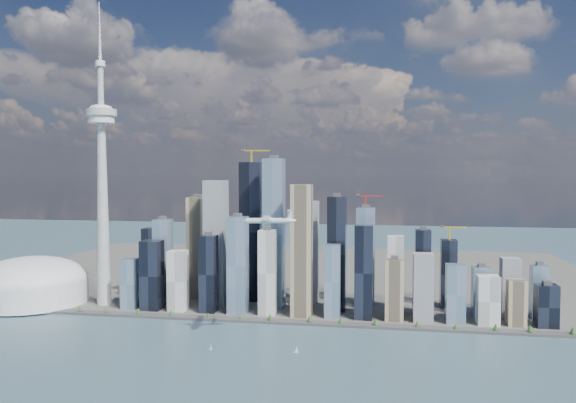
% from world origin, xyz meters
% --- Properties ---
extents(ground, '(4000.00, 4000.00, 0.00)m').
position_xyz_m(ground, '(0.00, 0.00, 0.00)').
color(ground, '#324D58').
rests_on(ground, ground).
extents(seawall, '(1100.00, 22.00, 4.00)m').
position_xyz_m(seawall, '(0.00, 250.00, 2.00)').
color(seawall, '#383838').
rests_on(seawall, ground).
extents(land, '(1400.00, 900.00, 3.00)m').
position_xyz_m(land, '(0.00, 700.00, 1.50)').
color(land, '#4C4C47').
rests_on(land, ground).
extents(shoreline_trees, '(960.53, 7.20, 8.80)m').
position_xyz_m(shoreline_trees, '(0.00, 250.00, 8.78)').
color(shoreline_trees, '#3F2D1E').
rests_on(shoreline_trees, seawall).
extents(skyscraper_cluster, '(736.00, 142.00, 288.70)m').
position_xyz_m(skyscraper_cluster, '(59.61, 336.81, 90.25)').
color(skyscraper_cluster, black).
rests_on(skyscraper_cluster, land).
extents(needle_tower, '(56.00, 56.00, 550.50)m').
position_xyz_m(needle_tower, '(-300.00, 310.00, 235.84)').
color(needle_tower, gray).
rests_on(needle_tower, land).
extents(dome_stadium, '(200.00, 200.00, 86.00)m').
position_xyz_m(dome_stadium, '(-440.00, 300.00, 39.44)').
color(dome_stadium, silver).
rests_on(dome_stadium, land).
extents(airplane, '(75.67, 67.27, 18.52)m').
position_xyz_m(airplane, '(49.48, 130.17, 179.75)').
color(airplane, silver).
rests_on(airplane, ground).
extents(sailboat_west, '(6.88, 4.26, 9.85)m').
position_xyz_m(sailboat_west, '(-27.62, 97.16, 3.16)').
color(sailboat_west, silver).
rests_on(sailboat_west, ground).
extents(sailboat_east, '(7.24, 2.91, 10.00)m').
position_xyz_m(sailboat_east, '(92.51, 104.14, 3.21)').
color(sailboat_east, silver).
rests_on(sailboat_east, ground).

